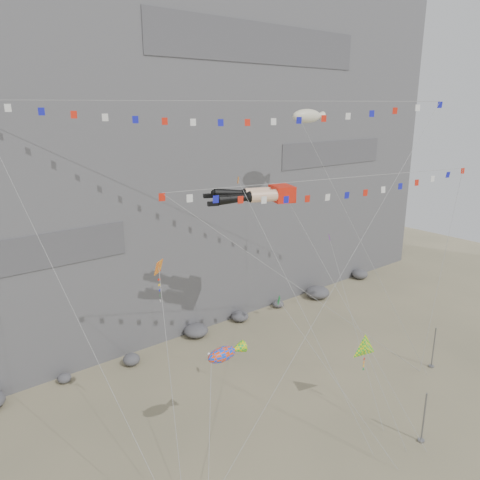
{
  "coord_description": "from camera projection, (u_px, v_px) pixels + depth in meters",
  "views": [
    {
      "loc": [
        -24.71,
        -21.29,
        23.57
      ],
      "look_at": [
        -0.4,
        9.0,
        12.54
      ],
      "focal_mm": 35.0,
      "sensor_mm": 36.0,
      "label": 1
    }
  ],
  "objects": [
    {
      "name": "flag_banner_upper",
      "position": [
        234.0,
        101.0,
        37.03
      ],
      "size": [
        34.22,
        20.66,
        30.3
      ],
      "color": "red",
      "rests_on": "ground"
    },
    {
      "name": "cliff",
      "position": [
        119.0,
        95.0,
        54.47
      ],
      "size": [
        80.0,
        28.0,
        50.0
      ],
      "primitive_type": "cube",
      "color": "slate",
      "rests_on": "ground"
    },
    {
      "name": "anchor_pole_right",
      "position": [
        434.0,
        348.0,
        43.52
      ],
      "size": [
        0.12,
        0.12,
        4.06
      ],
      "primitive_type": "cylinder",
      "color": "slate",
      "rests_on": "ground"
    },
    {
      "name": "flag_banner_lower",
      "position": [
        339.0,
        179.0,
        37.72
      ],
      "size": [
        29.04,
        8.03,
        20.53
      ],
      "color": "red",
      "rests_on": "ground"
    },
    {
      "name": "small_kite_c",
      "position": [
        280.0,
        302.0,
        35.21
      ],
      "size": [
        2.61,
        10.72,
        13.94
      ],
      "color": "#169436",
      "rests_on": "ground"
    },
    {
      "name": "delta_kite",
      "position": [
        365.0,
        349.0,
        36.09
      ],
      "size": [
        2.48,
        5.49,
        7.77
      ],
      "color": "yellow",
      "rests_on": "ground"
    },
    {
      "name": "harlequin_kite",
      "position": [
        159.0,
        268.0,
        29.87
      ],
      "size": [
        3.94,
        8.18,
        15.71
      ],
      "color": "red",
      "rests_on": "ground"
    },
    {
      "name": "anchor_pole_center",
      "position": [
        424.0,
        418.0,
        33.71
      ],
      "size": [
        0.12,
        0.12,
        4.04
      ],
      "primitive_type": "cylinder",
      "color": "slate",
      "rests_on": "ground"
    },
    {
      "name": "small_kite_a",
      "position": [
        241.0,
        186.0,
        35.79
      ],
      "size": [
        2.88,
        13.12,
        22.14
      ],
      "color": "orange",
      "rests_on": "ground"
    },
    {
      "name": "legs_kite",
      "position": [
        259.0,
        195.0,
        38.51
      ],
      "size": [
        7.63,
        17.87,
        22.18
      ],
      "rotation": [
        0.0,
        0.0,
        -0.36
      ],
      "color": "red",
      "rests_on": "ground"
    },
    {
      "name": "fish_windsock",
      "position": [
        222.0,
        355.0,
        30.89
      ],
      "size": [
        7.53,
        6.81,
        11.49
      ],
      "color": "#EE420C",
      "rests_on": "ground"
    },
    {
      "name": "blimp_windsock",
      "position": [
        307.0,
        117.0,
        45.74
      ],
      "size": [
        4.4,
        15.19,
        26.89
      ],
      "color": "beige",
      "rests_on": "ground"
    },
    {
      "name": "small_kite_b",
      "position": [
        330.0,
        240.0,
        43.34
      ],
      "size": [
        6.17,
        11.57,
        17.01
      ],
      "color": "purple",
      "rests_on": "ground"
    },
    {
      "name": "talus_boulders",
      "position": [
        196.0,
        331.0,
        49.88
      ],
      "size": [
        60.0,
        3.0,
        1.2
      ],
      "primitive_type": null,
      "color": "#58585C",
      "rests_on": "ground"
    },
    {
      "name": "ground",
      "position": [
        314.0,
        414.0,
        37.29
      ],
      "size": [
        120.0,
        120.0,
        0.0
      ],
      "primitive_type": "plane",
      "color": "gray",
      "rests_on": "ground"
    }
  ]
}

